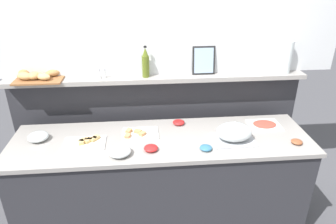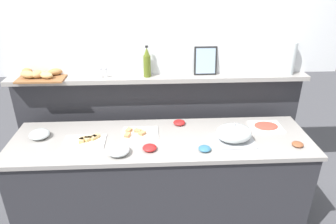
{
  "view_description": "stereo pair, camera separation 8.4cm",
  "coord_description": "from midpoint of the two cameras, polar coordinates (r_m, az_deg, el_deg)",
  "views": [
    {
      "loc": [
        -0.14,
        -2.16,
        2.22
      ],
      "look_at": [
        0.06,
        0.1,
        1.12
      ],
      "focal_mm": 32.98,
      "sensor_mm": 36.0,
      "label": 1
    },
    {
      "loc": [
        -0.06,
        -2.16,
        2.22
      ],
      "look_at": [
        0.06,
        0.1,
        1.12
      ],
      "focal_mm": 32.98,
      "sensor_mm": 36.0,
      "label": 2
    }
  ],
  "objects": [
    {
      "name": "condiment_bowl_red",
      "position": [
        2.36,
        -4.2,
        -6.68
      ],
      "size": [
        0.11,
        0.11,
        0.04
      ],
      "primitive_type": "ellipsoid",
      "color": "red",
      "rests_on": "buffet_counter"
    },
    {
      "name": "buffet_counter",
      "position": [
        2.78,
        -2.0,
        -13.2
      ],
      "size": [
        2.43,
        0.68,
        0.93
      ],
      "color": "#2D2D33",
      "rests_on": "ground_plane"
    },
    {
      "name": "condiment_bowl_dark",
      "position": [
        2.63,
        21.86,
        -5.12
      ],
      "size": [
        0.09,
        0.09,
        0.03
      ],
      "primitive_type": "ellipsoid",
      "color": "brown",
      "rests_on": "buffet_counter"
    },
    {
      "name": "olive_oil_bottle",
      "position": [
        2.72,
        -5.07,
        8.95
      ],
      "size": [
        0.06,
        0.06,
        0.28
      ],
      "color": "#56661E",
      "rests_on": "back_ledge_unit"
    },
    {
      "name": "sandwich_platter_front",
      "position": [
        2.54,
        -15.88,
        -5.42
      ],
      "size": [
        0.33,
        0.21,
        0.04
      ],
      "color": "white",
      "rests_on": "buffet_counter"
    },
    {
      "name": "salt_shaker",
      "position": [
        2.77,
        -13.52,
        6.9
      ],
      "size": [
        0.03,
        0.03,
        0.09
      ],
      "color": "white",
      "rests_on": "back_ledge_unit"
    },
    {
      "name": "ground_plane",
      "position": [
        3.54,
        -2.47,
        -12.99
      ],
      "size": [
        12.0,
        12.0,
        0.0
      ],
      "primitive_type": "plane",
      "color": "#4C4C51"
    },
    {
      "name": "condiment_bowl_cream",
      "position": [
        2.37,
        6.01,
        -6.61
      ],
      "size": [
        0.1,
        0.1,
        0.03
      ],
      "primitive_type": "ellipsoid",
      "color": "teal",
      "rests_on": "buffet_counter"
    },
    {
      "name": "cold_cuts_platter",
      "position": [
        2.82,
        16.6,
        -2.26
      ],
      "size": [
        0.27,
        0.22,
        0.02
      ],
      "color": "white",
      "rests_on": "buffet_counter"
    },
    {
      "name": "framed_picture",
      "position": [
        2.8,
        5.75,
        9.45
      ],
      "size": [
        0.2,
        0.05,
        0.25
      ],
      "color": "black",
      "rests_on": "back_ledge_unit"
    },
    {
      "name": "bread_basket",
      "position": [
        2.91,
        -23.95,
        6.11
      ],
      "size": [
        0.41,
        0.29,
        0.08
      ],
      "color": "brown",
      "rests_on": "back_ledge_unit"
    },
    {
      "name": "sandwich_platter_side",
      "position": [
        2.58,
        -6.36,
        -3.93
      ],
      "size": [
        0.3,
        0.2,
        0.04
      ],
      "color": "white",
      "rests_on": "buffet_counter"
    },
    {
      "name": "water_carafe",
      "position": [
        2.99,
        20.37,
        9.46
      ],
      "size": [
        0.09,
        0.09,
        0.29
      ],
      "primitive_type": "cylinder",
      "color": "silver",
      "rests_on": "back_ledge_unit"
    },
    {
      "name": "glass_bowl_medium",
      "position": [
        2.7,
        -23.7,
        -4.25
      ],
      "size": [
        0.16,
        0.16,
        0.07
      ],
      "color": "silver",
      "rests_on": "buffet_counter"
    },
    {
      "name": "back_ledge_unit",
      "position": [
        3.08,
        -2.63,
        -3.98
      ],
      "size": [
        2.69,
        0.22,
        1.31
      ],
      "color": "#2D2D33",
      "rests_on": "ground_plane"
    },
    {
      "name": "glass_bowl_large",
      "position": [
        2.33,
        -9.97,
        -7.2
      ],
      "size": [
        0.17,
        0.17,
        0.07
      ],
      "color": "silver",
      "rests_on": "buffet_counter"
    },
    {
      "name": "pepper_shaker",
      "position": [
        2.76,
        -12.62,
        6.95
      ],
      "size": [
        0.03,
        0.03,
        0.09
      ],
      "color": "white",
      "rests_on": "back_ledge_unit"
    },
    {
      "name": "condiment_bowl_teal",
      "position": [
        2.72,
        1.1,
        -1.93
      ],
      "size": [
        0.1,
        0.1,
        0.04
      ],
      "primitive_type": "ellipsoid",
      "color": "red",
      "rests_on": "buffet_counter"
    },
    {
      "name": "serving_cloche",
      "position": [
        2.5,
        11.13,
        -3.76
      ],
      "size": [
        0.34,
        0.24,
        0.17
      ],
      "color": "#B7BABF",
      "rests_on": "buffet_counter"
    }
  ]
}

